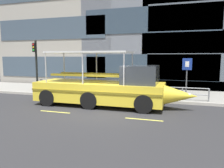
# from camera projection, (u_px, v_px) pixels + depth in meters

# --- Properties ---
(ground_plane) EXTENTS (120.00, 120.00, 0.00)m
(ground_plane) POSITION_uv_depth(u_px,v_px,m) (103.00, 111.00, 11.84)
(ground_plane) COLOR #2B2B2D
(sidewalk) EXTENTS (32.00, 4.80, 0.18)m
(sidewalk) POSITION_uv_depth(u_px,v_px,m) (127.00, 93.00, 17.14)
(sidewalk) COLOR gray
(sidewalk) RESTS_ON ground_plane
(curb_edge) EXTENTS (32.00, 0.18, 0.18)m
(curb_edge) POSITION_uv_depth(u_px,v_px,m) (118.00, 99.00, 14.78)
(curb_edge) COLOR #B2ADA3
(curb_edge) RESTS_ON ground_plane
(lane_centreline) EXTENTS (25.80, 0.12, 0.01)m
(lane_centreline) POSITION_uv_depth(u_px,v_px,m) (97.00, 115.00, 10.92)
(lane_centreline) COLOR #DBD64C
(lane_centreline) RESTS_ON ground_plane
(curb_guardrail) EXTENTS (12.70, 0.09, 0.84)m
(curb_guardrail) POSITION_uv_depth(u_px,v_px,m) (112.00, 88.00, 15.18)
(curb_guardrail) COLOR gray
(curb_guardrail) RESTS_ON sidewalk
(traffic_light_pole) EXTENTS (0.24, 0.46, 4.05)m
(traffic_light_pole) POSITION_uv_depth(u_px,v_px,m) (36.00, 61.00, 17.29)
(traffic_light_pole) COLOR black
(traffic_light_pole) RESTS_ON sidewalk
(parking_sign) EXTENTS (0.60, 0.12, 2.67)m
(parking_sign) POSITION_uv_depth(u_px,v_px,m) (187.00, 71.00, 14.20)
(parking_sign) COLOR #4C4F54
(parking_sign) RESTS_ON sidewalk
(leaned_bicycle) EXTENTS (1.74, 0.46, 0.96)m
(leaned_bicycle) POSITION_uv_depth(u_px,v_px,m) (44.00, 87.00, 17.30)
(leaned_bicycle) COLOR black
(leaned_bicycle) RESTS_ON sidewalk
(duck_tour_boat) EXTENTS (9.66, 2.54, 3.27)m
(duck_tour_boat) POSITION_uv_depth(u_px,v_px,m) (108.00, 88.00, 12.96)
(duck_tour_boat) COLOR yellow
(duck_tour_boat) RESTS_ON ground_plane
(pedestrian_near_bow) EXTENTS (0.33, 0.33, 1.52)m
(pedestrian_near_bow) POSITION_uv_depth(u_px,v_px,m) (153.00, 83.00, 15.09)
(pedestrian_near_bow) COLOR #47423D
(pedestrian_near_bow) RESTS_ON sidewalk
(pedestrian_mid_left) EXTENTS (0.45, 0.22, 1.59)m
(pedestrian_mid_left) POSITION_uv_depth(u_px,v_px,m) (130.00, 81.00, 16.16)
(pedestrian_mid_left) COLOR #47423D
(pedestrian_mid_left) RESTS_ON sidewalk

